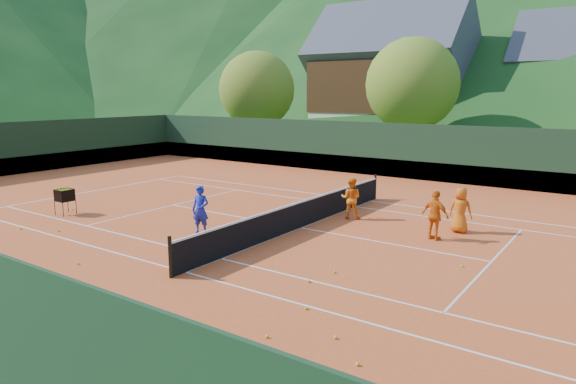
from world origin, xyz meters
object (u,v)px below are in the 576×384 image
Objects in this scene: coach at (201,210)px; student_b at (435,215)px; student_c at (460,210)px; student_a at (351,198)px; ball_hopper at (65,196)px; chalet_left at (391,81)px; tennis_net at (300,214)px.

student_b is (6.69, 3.70, -0.00)m from coach.
student_c is (0.39, 1.35, -0.03)m from student_b.
student_a is 3.67m from student_b.
student_b is at bearing 20.29° from ball_hopper.
chalet_left reaches higher than student_b.
tennis_net is at bearing 22.52° from ball_hopper.
coach is 7.64m from student_b.
tennis_net is (-4.73, -2.57, -0.27)m from student_c.
student_c is at bearing 24.74° from ball_hopper.
student_c is 5.39m from tennis_net.
student_a is at bearing 31.60° from ball_hopper.
student_b is at bearing 145.91° from student_a.
coach is 1.04× the size of student_a.
coach reaches higher than student_a.
student_a is 30.21m from chalet_left.
student_b is 0.13× the size of tennis_net.
student_b is 1.61× the size of ball_hopper.
chalet_left is at bearing 108.43° from tennis_net.
chalet_left is at bearing 92.51° from ball_hopper.
chalet_left is (-10.80, 27.80, 4.85)m from student_a.
chalet_left reaches higher than ball_hopper.
coach is 1.61× the size of ball_hopper.
student_b reaches higher than student_c.
student_a reaches higher than ball_hopper.
tennis_net is at bearing -71.57° from chalet_left.
student_c is 1.55× the size of ball_hopper.
coach is 33.71m from chalet_left.
coach is 0.12× the size of chalet_left.
tennis_net is at bearing 51.50° from student_a.
coach is at bearing 37.51° from student_a.
tennis_net is 0.87× the size of chalet_left.
coach is 3.43m from tennis_net.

